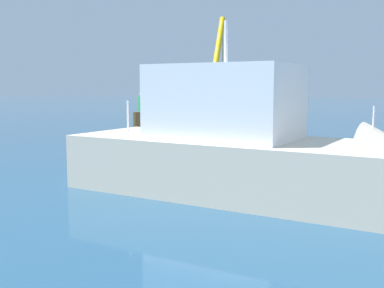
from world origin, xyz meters
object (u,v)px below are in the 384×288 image
object	(u,v)px
salvaged_car	(205,142)
moored_yacht	(289,171)
crane_truck	(198,101)
dock_worker	(142,109)

from	to	relation	value
salvaged_car	moored_yacht	world-z (taller)	moored_yacht
crane_truck	moored_yacht	xyz separation A→B (m)	(13.01, 5.12, -1.38)
moored_yacht	crane_truck	bearing A→B (deg)	-158.51
crane_truck	moored_yacht	world-z (taller)	crane_truck
crane_truck	dock_worker	xyz separation A→B (m)	(1.49, -2.76, -0.38)
dock_worker	moored_yacht	bearing A→B (deg)	34.38
crane_truck	salvaged_car	bearing A→B (deg)	14.04
crane_truck	dock_worker	distance (m)	3.16
salvaged_car	crane_truck	bearing A→B (deg)	-165.96
dock_worker	salvaged_car	bearing A→B (deg)	40.57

